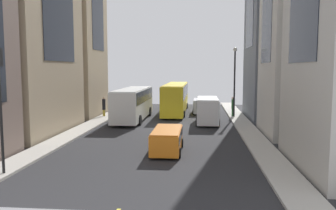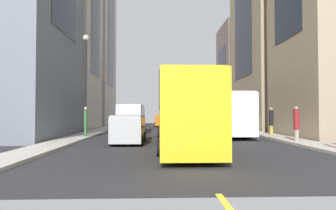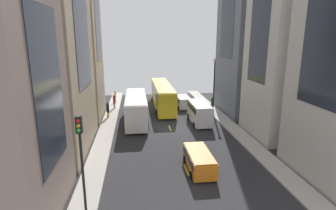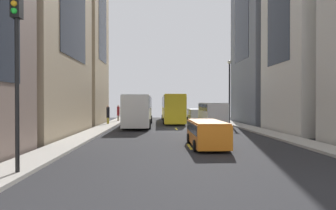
{
  "view_description": "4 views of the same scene",
  "coord_description": "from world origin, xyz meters",
  "px_view_note": "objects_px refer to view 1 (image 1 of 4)",
  "views": [
    {
      "loc": [
        3.07,
        -32.68,
        5.43
      ],
      "look_at": [
        0.18,
        -1.08,
        2.1
      ],
      "focal_mm": 36.8,
      "sensor_mm": 36.0,
      "label": 1
    },
    {
      "loc": [
        1.4,
        26.34,
        1.92
      ],
      "look_at": [
        0.56,
        1.52,
        2.58
      ],
      "focal_mm": 28.89,
      "sensor_mm": 36.0,
      "label": 2
    },
    {
      "loc": [
        -3.86,
        -30.04,
        10.28
      ],
      "look_at": [
        0.1,
        2.65,
        2.17
      ],
      "focal_mm": 28.78,
      "sensor_mm": 36.0,
      "label": 3
    },
    {
      "loc": [
        -1.92,
        -25.87,
        2.59
      ],
      "look_at": [
        -0.86,
        -0.63,
        2.37
      ],
      "focal_mm": 28.1,
      "sensor_mm": 36.0,
      "label": 4
    }
  ],
  "objects_px": {
    "streetcar_yellow": "(176,96)",
    "city_bus_white": "(133,101)",
    "pedestrian_walking_far": "(233,105)",
    "pedestrian_crossing_mid": "(118,102)",
    "car_orange_0": "(167,138)",
    "delivery_van_white": "(207,109)",
    "car_silver_1": "(201,105)",
    "pedestrian_waiting_curb": "(104,106)",
    "pedestrian_crossing_near": "(124,100)"
  },
  "relations": [
    {
      "from": "car_silver_1",
      "to": "delivery_van_white",
      "type": "bearing_deg",
      "value": -85.51
    },
    {
      "from": "city_bus_white",
      "to": "car_silver_1",
      "type": "bearing_deg",
      "value": 40.56
    },
    {
      "from": "car_silver_1",
      "to": "streetcar_yellow",
      "type": "bearing_deg",
      "value": 167.0
    },
    {
      "from": "streetcar_yellow",
      "to": "pedestrian_walking_far",
      "type": "distance_m",
      "value": 7.79
    },
    {
      "from": "city_bus_white",
      "to": "pedestrian_walking_far",
      "type": "xyz_separation_m",
      "value": [
        10.73,
        2.92,
        -0.66
      ]
    },
    {
      "from": "pedestrian_walking_far",
      "to": "city_bus_white",
      "type": "bearing_deg",
      "value": -125.6
    },
    {
      "from": "pedestrian_waiting_curb",
      "to": "car_orange_0",
      "type": "bearing_deg",
      "value": -40.41
    },
    {
      "from": "pedestrian_waiting_curb",
      "to": "pedestrian_walking_far",
      "type": "bearing_deg",
      "value": 25.46
    },
    {
      "from": "pedestrian_crossing_mid",
      "to": "pedestrian_crossing_near",
      "type": "distance_m",
      "value": 4.01
    },
    {
      "from": "car_orange_0",
      "to": "pedestrian_walking_far",
      "type": "relative_size",
      "value": 2.1
    },
    {
      "from": "delivery_van_white",
      "to": "pedestrian_walking_far",
      "type": "xyz_separation_m",
      "value": [
        2.93,
        4.7,
        -0.16
      ]
    },
    {
      "from": "car_orange_0",
      "to": "pedestrian_waiting_curb",
      "type": "relative_size",
      "value": 2.11
    },
    {
      "from": "pedestrian_crossing_mid",
      "to": "car_silver_1",
      "type": "bearing_deg",
      "value": 132.23
    },
    {
      "from": "streetcar_yellow",
      "to": "pedestrian_crossing_mid",
      "type": "distance_m",
      "value": 7.34
    },
    {
      "from": "city_bus_white",
      "to": "pedestrian_crossing_near",
      "type": "relative_size",
      "value": 5.81
    },
    {
      "from": "pedestrian_walking_far",
      "to": "car_silver_1",
      "type": "bearing_deg",
      "value": 176.89
    },
    {
      "from": "delivery_van_white",
      "to": "pedestrian_crossing_near",
      "type": "relative_size",
      "value": 2.96
    },
    {
      "from": "pedestrian_waiting_curb",
      "to": "pedestrian_crossing_near",
      "type": "height_order",
      "value": "pedestrian_waiting_curb"
    },
    {
      "from": "city_bus_white",
      "to": "streetcar_yellow",
      "type": "bearing_deg",
      "value": 59.41
    },
    {
      "from": "city_bus_white",
      "to": "pedestrian_waiting_curb",
      "type": "bearing_deg",
      "value": 155.29
    },
    {
      "from": "car_silver_1",
      "to": "pedestrian_walking_far",
      "type": "distance_m",
      "value": 4.81
    },
    {
      "from": "pedestrian_walking_far",
      "to": "delivery_van_white",
      "type": "bearing_deg",
      "value": -82.7
    },
    {
      "from": "car_orange_0",
      "to": "pedestrian_waiting_curb",
      "type": "xyz_separation_m",
      "value": [
        -8.62,
        15.58,
        0.38
      ]
    },
    {
      "from": "delivery_van_white",
      "to": "pedestrian_waiting_curb",
      "type": "height_order",
      "value": "delivery_van_white"
    },
    {
      "from": "pedestrian_crossing_near",
      "to": "pedestrian_walking_far",
      "type": "bearing_deg",
      "value": 35.46
    },
    {
      "from": "car_silver_1",
      "to": "pedestrian_waiting_curb",
      "type": "xyz_separation_m",
      "value": [
        -10.88,
        -4.45,
        0.26
      ]
    },
    {
      "from": "city_bus_white",
      "to": "pedestrian_walking_far",
      "type": "bearing_deg",
      "value": 15.22
    },
    {
      "from": "car_orange_0",
      "to": "pedestrian_waiting_curb",
      "type": "bearing_deg",
      "value": 118.95
    },
    {
      "from": "delivery_van_white",
      "to": "city_bus_white",
      "type": "bearing_deg",
      "value": 167.13
    },
    {
      "from": "delivery_van_white",
      "to": "pedestrian_waiting_curb",
      "type": "relative_size",
      "value": 2.6
    },
    {
      "from": "pedestrian_crossing_mid",
      "to": "car_orange_0",
      "type": "bearing_deg",
      "value": 66.32
    },
    {
      "from": "city_bus_white",
      "to": "car_orange_0",
      "type": "distance_m",
      "value": 14.76
    },
    {
      "from": "delivery_van_white",
      "to": "car_orange_0",
      "type": "xyz_separation_m",
      "value": [
        -2.89,
        -12.09,
        -0.61
      ]
    },
    {
      "from": "city_bus_white",
      "to": "streetcar_yellow",
      "type": "distance_m",
      "value": 7.98
    },
    {
      "from": "car_orange_0",
      "to": "pedestrian_crossing_mid",
      "type": "distance_m",
      "value": 22.02
    },
    {
      "from": "pedestrian_walking_far",
      "to": "pedestrian_crossing_mid",
      "type": "height_order",
      "value": "pedestrian_walking_far"
    },
    {
      "from": "streetcar_yellow",
      "to": "city_bus_white",
      "type": "bearing_deg",
      "value": -120.59
    },
    {
      "from": "streetcar_yellow",
      "to": "pedestrian_crossing_near",
      "type": "bearing_deg",
      "value": 153.44
    },
    {
      "from": "car_orange_0",
      "to": "car_silver_1",
      "type": "distance_m",
      "value": 20.15
    },
    {
      "from": "city_bus_white",
      "to": "pedestrian_waiting_curb",
      "type": "distance_m",
      "value": 4.14
    },
    {
      "from": "city_bus_white",
      "to": "pedestrian_crossing_mid",
      "type": "bearing_deg",
      "value": 116.11
    },
    {
      "from": "pedestrian_waiting_curb",
      "to": "delivery_van_white",
      "type": "bearing_deg",
      "value": 3.78
    },
    {
      "from": "delivery_van_white",
      "to": "streetcar_yellow",
      "type": "bearing_deg",
      "value": 113.41
    },
    {
      "from": "car_orange_0",
      "to": "pedestrian_crossing_mid",
      "type": "xyz_separation_m",
      "value": [
        -8.14,
        20.45,
        0.36
      ]
    },
    {
      "from": "delivery_van_white",
      "to": "car_silver_1",
      "type": "bearing_deg",
      "value": 94.49
    },
    {
      "from": "city_bus_white",
      "to": "car_orange_0",
      "type": "relative_size",
      "value": 2.42
    },
    {
      "from": "streetcar_yellow",
      "to": "pedestrian_crossing_mid",
      "type": "bearing_deg",
      "value": -177.73
    },
    {
      "from": "delivery_van_white",
      "to": "pedestrian_walking_far",
      "type": "bearing_deg",
      "value": 58.12
    },
    {
      "from": "car_orange_0",
      "to": "car_silver_1",
      "type": "xyz_separation_m",
      "value": [
        2.27,
        20.02,
        0.12
      ]
    },
    {
      "from": "delivery_van_white",
      "to": "pedestrian_walking_far",
      "type": "relative_size",
      "value": 2.58
    }
  ]
}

